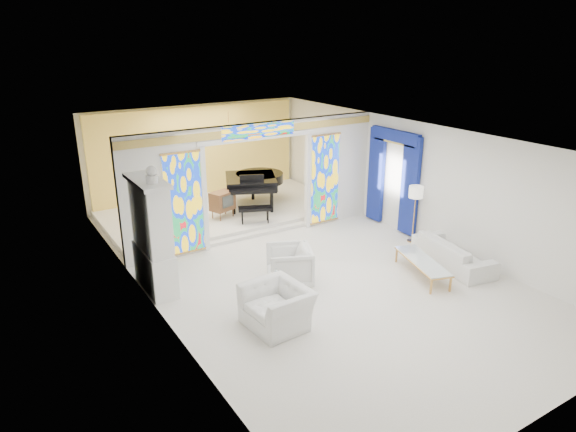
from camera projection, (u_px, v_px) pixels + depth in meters
floor at (300, 264)px, 11.92m from camera, size 12.00×12.00×0.00m
ceiling at (302, 136)px, 10.91m from camera, size 7.00×12.00×0.02m
wall_back at (197, 153)px, 16.21m from camera, size 7.00×0.02×3.00m
wall_front at (556, 325)px, 6.62m from camera, size 7.00×0.02×3.00m
wall_left at (146, 233)px, 9.67m from camera, size 0.02×12.00×3.00m
wall_right at (415, 180)px, 13.16m from camera, size 0.02×12.00×3.00m
partition_wall at (258, 176)px, 12.96m from camera, size 7.00×0.22×3.00m
stained_glass_left at (184, 204)px, 11.98m from camera, size 0.90×0.04×2.40m
stained_glass_right at (325, 179)px, 14.01m from camera, size 0.90×0.04×2.40m
stained_glass_transom at (259, 131)px, 12.48m from camera, size 2.00×0.04×0.34m
alcove_platform at (224, 211)px, 15.16m from camera, size 6.80×3.80×0.18m
gold_curtain_back at (198, 153)px, 16.11m from camera, size 6.70×0.10×2.90m
chandelier at (229, 128)px, 14.36m from camera, size 0.48×0.48×0.30m
blue_drapes at (393, 172)px, 13.65m from camera, size 0.14×1.85×2.65m
china_cabinet at (152, 237)px, 10.40m from camera, size 0.56×1.46×2.72m
armchair_left at (277, 307)px, 9.30m from camera, size 1.10×1.24×0.76m
armchair_right at (289, 266)px, 10.85m from camera, size 1.21×1.19×0.84m
sofa at (453, 253)px, 11.77m from camera, size 1.21×2.23×0.62m
side_table at (276, 286)px, 10.11m from camera, size 0.50×0.50×0.56m
vase at (276, 273)px, 10.01m from camera, size 0.19×0.19×0.18m
coffee_table at (422, 261)px, 11.21m from camera, size 1.03×1.80×0.39m
floor_lamp at (416, 195)px, 12.80m from camera, size 0.46×0.46×1.47m
grand_piano at (255, 181)px, 15.27m from camera, size 2.44×2.84×1.10m
tv_console at (222, 201)px, 14.24m from camera, size 0.75×0.62×0.74m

